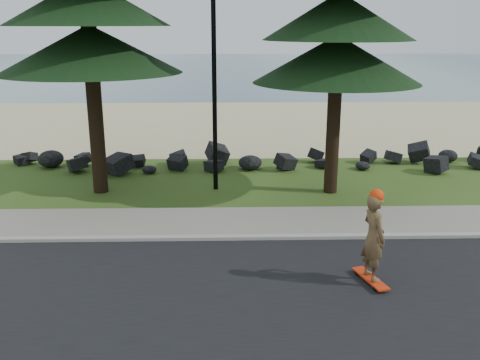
# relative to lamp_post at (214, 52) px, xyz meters

# --- Properties ---
(ground) EXTENTS (160.00, 160.00, 0.00)m
(ground) POSITION_rel_lamp_post_xyz_m (0.00, -3.20, -4.13)
(ground) COLOR #344E18
(ground) RESTS_ON ground
(road) EXTENTS (160.00, 7.00, 0.02)m
(road) POSITION_rel_lamp_post_xyz_m (0.00, -7.70, -4.12)
(road) COLOR black
(road) RESTS_ON ground
(kerb) EXTENTS (160.00, 0.20, 0.10)m
(kerb) POSITION_rel_lamp_post_xyz_m (0.00, -4.10, -4.08)
(kerb) COLOR #A3A092
(kerb) RESTS_ON ground
(sidewalk) EXTENTS (160.00, 2.00, 0.08)m
(sidewalk) POSITION_rel_lamp_post_xyz_m (0.00, -3.00, -4.09)
(sidewalk) COLOR gray
(sidewalk) RESTS_ON ground
(beach_sand) EXTENTS (160.00, 15.00, 0.01)m
(beach_sand) POSITION_rel_lamp_post_xyz_m (0.00, 11.30, -4.13)
(beach_sand) COLOR beige
(beach_sand) RESTS_ON ground
(ocean) EXTENTS (160.00, 58.00, 0.01)m
(ocean) POSITION_rel_lamp_post_xyz_m (0.00, 47.80, -4.13)
(ocean) COLOR #395D6E
(ocean) RESTS_ON ground
(seawall_boulders) EXTENTS (60.00, 2.40, 1.10)m
(seawall_boulders) POSITION_rel_lamp_post_xyz_m (0.00, 2.40, -4.13)
(seawall_boulders) COLOR black
(seawall_boulders) RESTS_ON ground
(lamp_post) EXTENTS (0.25, 0.14, 8.14)m
(lamp_post) POSITION_rel_lamp_post_xyz_m (0.00, 0.00, 0.00)
(lamp_post) COLOR black
(lamp_post) RESTS_ON ground
(skateboarder) EXTENTS (0.57, 1.07, 1.93)m
(skateboarder) POSITION_rel_lamp_post_xyz_m (3.18, -6.37, -3.16)
(skateboarder) COLOR red
(skateboarder) RESTS_ON ground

